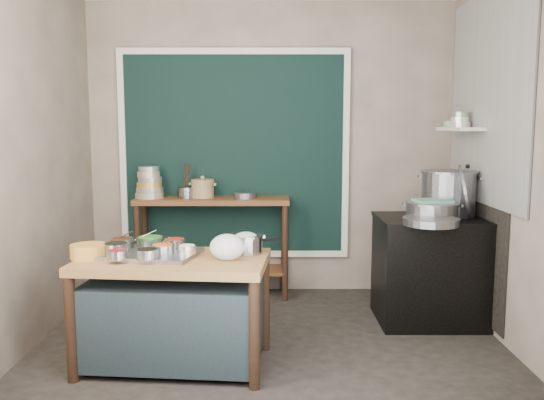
{
  "coord_description": "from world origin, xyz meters",
  "views": [
    {
      "loc": [
        0.01,
        -4.12,
        1.63
      ],
      "look_at": [
        0.01,
        0.25,
        1.06
      ],
      "focal_mm": 38.0,
      "sensor_mm": 36.0,
      "label": 1
    }
  ],
  "objects_px": {
    "stock_pot": "(448,193)",
    "steamer": "(432,211)",
    "prep_table": "(174,312)",
    "condiment_tray": "(150,254)",
    "saucepan": "(246,244)",
    "yellow_basin": "(89,251)",
    "back_counter": "(213,247)",
    "ceramic_crock": "(203,190)",
    "stove_block": "(432,271)",
    "utensil_cup": "(187,192)"
  },
  "relations": [
    {
      "from": "condiment_tray",
      "to": "saucepan",
      "type": "height_order",
      "value": "saucepan"
    },
    {
      "from": "back_counter",
      "to": "utensil_cup",
      "type": "bearing_deg",
      "value": 176.55
    },
    {
      "from": "stock_pot",
      "to": "yellow_basin",
      "type": "bearing_deg",
      "value": -159.17
    },
    {
      "from": "saucepan",
      "to": "utensil_cup",
      "type": "bearing_deg",
      "value": 88.36
    },
    {
      "from": "utensil_cup",
      "to": "yellow_basin",
      "type": "bearing_deg",
      "value": -104.21
    },
    {
      "from": "stove_block",
      "to": "steamer",
      "type": "distance_m",
      "value": 0.54
    },
    {
      "from": "prep_table",
      "to": "condiment_tray",
      "type": "bearing_deg",
      "value": 167.5
    },
    {
      "from": "utensil_cup",
      "to": "condiment_tray",
      "type": "bearing_deg",
      "value": -90.74
    },
    {
      "from": "condiment_tray",
      "to": "stock_pot",
      "type": "relative_size",
      "value": 1.3
    },
    {
      "from": "prep_table",
      "to": "saucepan",
      "type": "xyz_separation_m",
      "value": [
        0.49,
        0.13,
        0.44
      ]
    },
    {
      "from": "prep_table",
      "to": "stove_block",
      "type": "xyz_separation_m",
      "value": [
        2.0,
        0.89,
        0.05
      ]
    },
    {
      "from": "back_counter",
      "to": "condiment_tray",
      "type": "distance_m",
      "value": 1.62
    },
    {
      "from": "saucepan",
      "to": "steamer",
      "type": "distance_m",
      "value": 1.6
    },
    {
      "from": "stove_block",
      "to": "stock_pot",
      "type": "relative_size",
      "value": 1.87
    },
    {
      "from": "prep_table",
      "to": "steamer",
      "type": "xyz_separation_m",
      "value": [
        1.95,
        0.78,
        0.58
      ]
    },
    {
      "from": "back_counter",
      "to": "ceramic_crock",
      "type": "xyz_separation_m",
      "value": [
        -0.09,
        0.02,
        0.55
      ]
    },
    {
      "from": "stock_pot",
      "to": "prep_table",
      "type": "bearing_deg",
      "value": -154.62
    },
    {
      "from": "prep_table",
      "to": "back_counter",
      "type": "relative_size",
      "value": 0.86
    },
    {
      "from": "utensil_cup",
      "to": "stove_block",
      "type": "bearing_deg",
      "value": -19.16
    },
    {
      "from": "steamer",
      "to": "ceramic_crock",
      "type": "bearing_deg",
      "value": 155.96
    },
    {
      "from": "ceramic_crock",
      "to": "stock_pot",
      "type": "xyz_separation_m",
      "value": [
        2.14,
        -0.63,
        0.04
      ]
    },
    {
      "from": "prep_table",
      "to": "stock_pot",
      "type": "bearing_deg",
      "value": 30.44
    },
    {
      "from": "condiment_tray",
      "to": "saucepan",
      "type": "bearing_deg",
      "value": 6.93
    },
    {
      "from": "condiment_tray",
      "to": "ceramic_crock",
      "type": "distance_m",
      "value": 1.63
    },
    {
      "from": "saucepan",
      "to": "steamer",
      "type": "height_order",
      "value": "steamer"
    },
    {
      "from": "prep_table",
      "to": "utensil_cup",
      "type": "bearing_deg",
      "value": 100.05
    },
    {
      "from": "stove_block",
      "to": "utensil_cup",
      "type": "relative_size",
      "value": 5.34
    },
    {
      "from": "saucepan",
      "to": "stock_pot",
      "type": "distance_m",
      "value": 1.9
    },
    {
      "from": "steamer",
      "to": "condiment_tray",
      "type": "bearing_deg",
      "value": -160.94
    },
    {
      "from": "stove_block",
      "to": "ceramic_crock",
      "type": "xyz_separation_m",
      "value": [
        -1.99,
        0.75,
        0.6
      ]
    },
    {
      "from": "stock_pot",
      "to": "steamer",
      "type": "distance_m",
      "value": 0.33
    },
    {
      "from": "condiment_tray",
      "to": "prep_table",
      "type": "bearing_deg",
      "value": -17.55
    },
    {
      "from": "back_counter",
      "to": "yellow_basin",
      "type": "relative_size",
      "value": 6.03
    },
    {
      "from": "condiment_tray",
      "to": "stock_pot",
      "type": "xyz_separation_m",
      "value": [
        2.31,
        0.97,
        0.3
      ]
    },
    {
      "from": "prep_table",
      "to": "steamer",
      "type": "bearing_deg",
      "value": 26.91
    },
    {
      "from": "stove_block",
      "to": "stock_pot",
      "type": "bearing_deg",
      "value": 40.55
    },
    {
      "from": "ceramic_crock",
      "to": "stock_pot",
      "type": "relative_size",
      "value": 0.48
    },
    {
      "from": "stove_block",
      "to": "steamer",
      "type": "height_order",
      "value": "steamer"
    },
    {
      "from": "back_counter",
      "to": "steamer",
      "type": "distance_m",
      "value": 2.09
    },
    {
      "from": "back_counter",
      "to": "ceramic_crock",
      "type": "relative_size",
      "value": 6.32
    },
    {
      "from": "prep_table",
      "to": "ceramic_crock",
      "type": "xyz_separation_m",
      "value": [
        0.01,
        1.65,
        0.65
      ]
    },
    {
      "from": "condiment_tray",
      "to": "saucepan",
      "type": "relative_size",
      "value": 2.6
    },
    {
      "from": "condiment_tray",
      "to": "steamer",
      "type": "xyz_separation_m",
      "value": [
        2.11,
        0.73,
        0.19
      ]
    },
    {
      "from": "stock_pot",
      "to": "steamer",
      "type": "bearing_deg",
      "value": -129.88
    },
    {
      "from": "back_counter",
      "to": "condiment_tray",
      "type": "relative_size",
      "value": 2.33
    },
    {
      "from": "condiment_tray",
      "to": "steamer",
      "type": "distance_m",
      "value": 2.24
    },
    {
      "from": "stove_block",
      "to": "condiment_tray",
      "type": "height_order",
      "value": "stove_block"
    },
    {
      "from": "yellow_basin",
      "to": "stock_pot",
      "type": "distance_m",
      "value": 2.91
    },
    {
      "from": "stove_block",
      "to": "condiment_tray",
      "type": "bearing_deg",
      "value": -158.74
    },
    {
      "from": "prep_table",
      "to": "stock_pot",
      "type": "relative_size",
      "value": 2.6
    }
  ]
}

